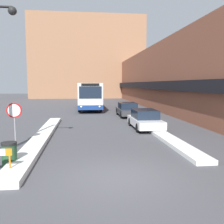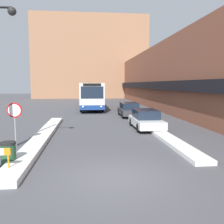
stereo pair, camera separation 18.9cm
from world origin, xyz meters
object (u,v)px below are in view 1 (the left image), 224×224
parked_car_back (128,109)px  stop_sign (14,115)px  city_bus (89,95)px  parked_car_front (145,119)px  trash_bin (9,154)px

parked_car_back → stop_sign: 13.84m
city_bus → stop_sign: bearing=-102.5°
parked_car_back → stop_sign: stop_sign is taller
parked_car_front → trash_bin: bearing=-134.1°
parked_car_back → trash_bin: (-7.25, -14.45, -0.21)m
city_bus → parked_car_front: 15.01m
city_bus → trash_bin: city_bus is taller
stop_sign → trash_bin: size_ratio=2.37×
stop_sign → trash_bin: stop_sign is taller
parked_car_back → trash_bin: parked_car_back is taller
parked_car_back → stop_sign: (-7.82, -11.37, 0.94)m
parked_car_front → stop_sign: 9.03m
parked_car_front → trash_bin: (-7.25, -7.50, -0.21)m
trash_bin → city_bus: bearing=80.6°
parked_car_front → parked_car_back: size_ratio=1.00×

